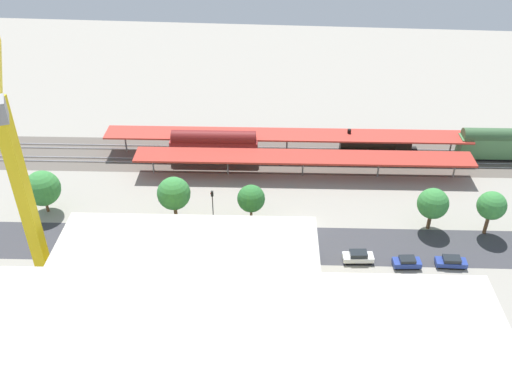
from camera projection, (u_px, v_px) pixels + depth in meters
ground_plane at (304, 226)px, 89.47m from camera, size 206.14×206.14×0.00m
rail_bed at (306, 157)px, 107.68m from camera, size 129.35×19.93×0.01m
street_asphalt at (304, 245)px, 85.52m from camera, size 129.13×15.90×0.01m
track_rails at (306, 156)px, 107.58m from camera, size 128.66×13.51×0.12m
platform_canopy_near at (303, 157)px, 100.04m from camera, size 60.70×8.35×4.04m
platform_canopy_far at (287, 135)px, 106.24m from camera, size 69.49×8.87×4.37m
locomotive at (379, 145)px, 107.78m from camera, size 15.07×3.51×5.09m
passenger_coach at (505, 143)px, 105.30m from camera, size 17.40×3.92×6.32m
freight_coach_far at (214, 145)px, 105.01m from camera, size 16.51×3.97×6.10m
parked_car_0 at (451, 262)px, 81.23m from camera, size 4.45×1.85×1.57m
parked_car_1 at (407, 263)px, 81.12m from camera, size 4.17×2.20×1.60m
parked_car_2 at (358, 257)px, 82.09m from camera, size 4.62×2.22×1.71m
parked_car_3 at (304, 256)px, 82.28m from camera, size 4.36×2.16×1.66m
construction_building at (188, 318)px, 63.02m from camera, size 29.19×18.62×15.11m
construction_roof_slab at (183, 266)px, 58.68m from camera, size 29.82×19.26×0.40m
tower_crane at (26, 198)px, 61.76m from camera, size 11.35×21.04×33.74m
box_truck_0 at (136, 266)px, 79.22m from camera, size 9.99×2.55×3.18m
box_truck_1 at (178, 266)px, 79.11m from camera, size 9.63×3.79×3.40m
box_truck_2 at (234, 276)px, 77.34m from camera, size 10.27×3.72×3.39m
street_tree_0 at (42, 188)px, 90.36m from camera, size 5.79×5.79×7.45m
street_tree_1 at (174, 194)px, 87.88m from camera, size 5.29×5.29×7.91m
street_tree_2 at (433, 204)px, 86.47m from camera, size 4.85×4.85×7.19m
street_tree_3 at (492, 206)px, 85.18m from camera, size 4.42×4.42×7.47m
street_tree_5 at (251, 199)px, 88.73m from camera, size 4.45×4.45×6.34m
traffic_light at (212, 202)px, 88.29m from camera, size 0.50×0.36×5.92m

